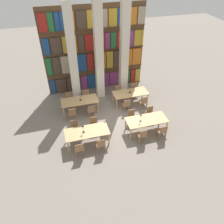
{
  "coord_description": "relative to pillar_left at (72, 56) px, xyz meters",
  "views": [
    {
      "loc": [
        -2.62,
        -9.45,
        8.21
      ],
      "look_at": [
        0.0,
        -0.14,
        0.7
      ],
      "focal_mm": 35.0,
      "sensor_mm": 36.0,
      "label": 1
    }
  ],
  "objects": [
    {
      "name": "chair_13",
      "position": [
        2.7,
        -0.61,
        -2.52
      ],
      "size": [
        0.42,
        0.4,
        0.89
      ],
      "rotation": [
        0.0,
        0.0,
        3.14
      ],
      "color": "olive",
      "rests_on": "ground_plane"
    },
    {
      "name": "reading_table_0",
      "position": [
        -0.07,
        -4.18,
        -2.3
      ],
      "size": [
        2.2,
        0.99,
        0.77
      ],
      "color": "tan",
      "rests_on": "ground_plane"
    },
    {
      "name": "reading_table_1",
      "position": [
        3.17,
        -4.13,
        -2.3
      ],
      "size": [
        2.2,
        0.99,
        0.77
      ],
      "color": "tan",
      "rests_on": "ground_plane"
    },
    {
      "name": "chair_12",
      "position": [
        2.7,
        -2.17,
        -2.52
      ],
      "size": [
        0.42,
        0.4,
        0.89
      ],
      "color": "olive",
      "rests_on": "ground_plane"
    },
    {
      "name": "reading_table_3",
      "position": [
        3.22,
        -1.39,
        -2.3
      ],
      "size": [
        2.2,
        0.99,
        0.77
      ],
      "color": "tan",
      "rests_on": "ground_plane"
    },
    {
      "name": "chair_7",
      "position": [
        3.74,
        -3.35,
        -2.52
      ],
      "size": [
        0.42,
        0.4,
        0.89
      ],
      "rotation": [
        0.0,
        0.0,
        3.14
      ],
      "color": "olive",
      "rests_on": "ground_plane"
    },
    {
      "name": "chair_11",
      "position": [
        0.53,
        -0.6,
        -2.52
      ],
      "size": [
        0.42,
        0.4,
        0.89
      ],
      "rotation": [
        0.0,
        0.0,
        3.14
      ],
      "color": "olive",
      "rests_on": "ground_plane"
    },
    {
      "name": "chair_2",
      "position": [
        0.45,
        -4.96,
        -2.52
      ],
      "size": [
        0.42,
        0.4,
        0.89
      ],
      "color": "olive",
      "rests_on": "ground_plane"
    },
    {
      "name": "ground_plane",
      "position": [
        1.59,
        -2.76,
        -3.0
      ],
      "size": [
        40.0,
        40.0,
        0.0
      ],
      "primitive_type": "plane",
      "color": "gray"
    },
    {
      "name": "bookshelf_bank",
      "position": [
        1.6,
        1.14,
        -0.37
      ],
      "size": [
        6.59,
        0.35,
        5.5
      ],
      "color": "brown",
      "rests_on": "ground_plane"
    },
    {
      "name": "desk_lamp_3",
      "position": [
        3.19,
        -1.37,
        -1.91
      ],
      "size": [
        0.14,
        0.14,
        0.47
      ],
      "color": "#232328",
      "rests_on": "reading_table_3"
    },
    {
      "name": "pillar_right",
      "position": [
        3.18,
        0.0,
        0.0
      ],
      "size": [
        0.49,
        0.49,
        6.0
      ],
      "color": "silver",
      "rests_on": "ground_plane"
    },
    {
      "name": "chair_3",
      "position": [
        0.45,
        -3.4,
        -2.52
      ],
      "size": [
        0.42,
        0.4,
        0.89
      ],
      "rotation": [
        0.0,
        0.0,
        3.14
      ],
      "color": "olive",
      "rests_on": "ground_plane"
    },
    {
      "name": "pillar_center",
      "position": [
        1.59,
        0.0,
        0.0
      ],
      "size": [
        0.49,
        0.49,
        6.0
      ],
      "color": "silver",
      "rests_on": "ground_plane"
    },
    {
      "name": "chair_14",
      "position": [
        3.79,
        -2.17,
        -2.52
      ],
      "size": [
        0.42,
        0.4,
        0.89
      ],
      "color": "olive",
      "rests_on": "ground_plane"
    },
    {
      "name": "chair_4",
      "position": [
        2.63,
        -4.9,
        -2.52
      ],
      "size": [
        0.42,
        0.4,
        0.89
      ],
      "color": "olive",
      "rests_on": "ground_plane"
    },
    {
      "name": "desk_lamp_1",
      "position": [
        2.79,
        -4.17,
        -1.91
      ],
      "size": [
        0.14,
        0.14,
        0.47
      ],
      "color": "#232328",
      "rests_on": "reading_table_1"
    },
    {
      "name": "chair_6",
      "position": [
        3.74,
        -4.9,
        -2.52
      ],
      "size": [
        0.42,
        0.4,
        0.89
      ],
      "color": "olive",
      "rests_on": "ground_plane"
    },
    {
      "name": "chair_5",
      "position": [
        2.63,
        -3.35,
        -2.52
      ],
      "size": [
        0.42,
        0.4,
        0.89
      ],
      "rotation": [
        0.0,
        0.0,
        3.14
      ],
      "color": "olive",
      "rests_on": "ground_plane"
    },
    {
      "name": "desk_lamp_2",
      "position": [
        0.07,
        -1.37,
        -1.9
      ],
      "size": [
        0.14,
        0.14,
        0.49
      ],
      "color": "#232328",
      "rests_on": "reading_table_2"
    },
    {
      "name": "desk_lamp_0",
      "position": [
        -0.24,
        -4.19,
        -1.93
      ],
      "size": [
        0.14,
        0.14,
        0.44
      ],
      "color": "#232328",
      "rests_on": "reading_table_0"
    },
    {
      "name": "reading_table_2",
      "position": [
        0.01,
        -1.37,
        -2.3
      ],
      "size": [
        2.2,
        0.99,
        0.77
      ],
      "color": "tan",
      "rests_on": "ground_plane"
    },
    {
      "name": "chair_10",
      "position": [
        0.53,
        -2.15,
        -2.52
      ],
      "size": [
        0.42,
        0.4,
        0.89
      ],
      "color": "olive",
      "rests_on": "ground_plane"
    },
    {
      "name": "chair_15",
      "position": [
        3.79,
        -0.61,
        -2.52
      ],
      "size": [
        0.42,
        0.4,
        0.89
      ],
      "rotation": [
        0.0,
        0.0,
        3.14
      ],
      "color": "olive",
      "rests_on": "ground_plane"
    },
    {
      "name": "chair_9",
      "position": [
        -0.55,
        -0.6,
        -2.52
      ],
      "size": [
        0.42,
        0.4,
        0.89
      ],
      "rotation": [
        0.0,
        0.0,
        3.14
      ],
      "color": "olive",
      "rests_on": "ground_plane"
    },
    {
      "name": "chair_0",
      "position": [
        -0.59,
        -4.96,
        -2.52
      ],
      "size": [
        0.42,
        0.4,
        0.89
      ],
      "color": "olive",
      "rests_on": "ground_plane"
    },
    {
      "name": "chair_1",
      "position": [
        -0.59,
        -3.4,
        -2.52
      ],
      "size": [
        0.42,
        0.4,
        0.89
      ],
      "rotation": [
        0.0,
        0.0,
        3.14
      ],
      "color": "olive",
      "rests_on": "ground_plane"
    },
    {
      "name": "pillar_left",
      "position": [
        0.0,
        0.0,
        0.0
      ],
      "size": [
        0.49,
        0.49,
        6.0
      ],
      "color": "silver",
      "rests_on": "ground_plane"
    },
    {
      "name": "chair_8",
      "position": [
        -0.55,
        -2.15,
        -2.52
      ],
      "size": [
        0.42,
        0.4,
        0.89
      ],
      "color": "olive",
      "rests_on": "ground_plane"
    }
  ]
}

